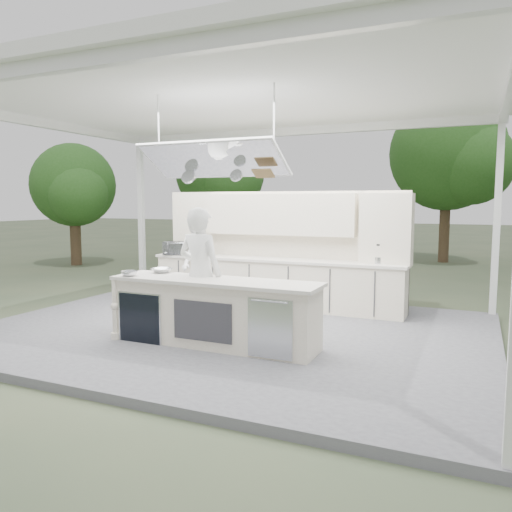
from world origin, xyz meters
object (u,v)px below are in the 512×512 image
at_px(back_counter, 275,282).
at_px(sous_chef, 198,264).
at_px(head_chef, 200,274).
at_px(demo_island, 213,312).

distance_m(back_counter, sous_chef, 1.58).
bearing_deg(back_counter, sous_chef, -165.71).
height_order(head_chef, sous_chef, head_chef).
bearing_deg(demo_island, head_chef, 147.62).
xyz_separation_m(demo_island, back_counter, (-0.18, 2.81, 0.00)).
bearing_deg(sous_chef, demo_island, -31.32).
relative_size(demo_island, head_chef, 1.58).
bearing_deg(back_counter, head_chef, -93.41).
relative_size(back_counter, sous_chef, 3.18).
bearing_deg(sous_chef, back_counter, 38.44).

